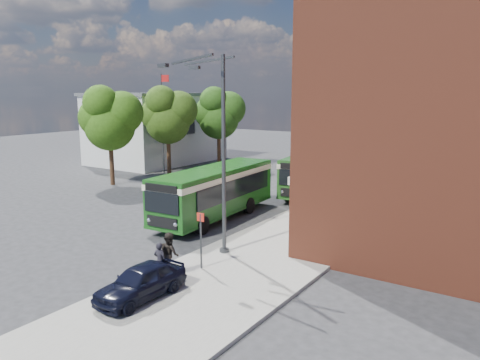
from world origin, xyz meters
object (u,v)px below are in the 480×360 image
Objects in this scene: bus_front at (215,188)px; parked_car at (141,282)px; bus_rear at (319,168)px; street_lamp at (217,151)px.

parked_car is (4.56, -10.48, -1.06)m from bus_front.
bus_rear is (1.95, 10.28, 0.00)m from bus_front.
street_lamp is at bearing -83.07° from bus_rear.
street_lamp is at bearing -51.90° from bus_front.
bus_front is (-3.78, 4.83, -2.96)m from street_lamp.
parked_car is at bearing -66.48° from bus_front.
street_lamp is 6.81m from bus_front.
bus_front is at bearing 114.72° from parked_car.
street_lamp reaches higher than bus_front.
bus_rear is 3.00× the size of parked_car.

